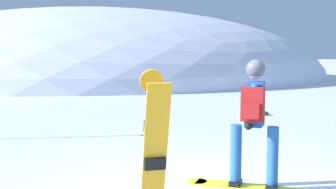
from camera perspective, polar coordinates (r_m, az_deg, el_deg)
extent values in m
ellipsoid|color=silver|center=(34.81, -9.17, 2.26)|extent=(35.47, 31.92, 10.60)
cube|color=yellow|center=(5.98, 11.22, -11.96)|extent=(1.44, 1.12, 0.02)
cylinder|color=yellow|center=(6.13, 3.84, -11.44)|extent=(0.28, 0.28, 0.02)
cube|color=black|center=(6.00, 8.91, -11.44)|extent=(0.26, 0.29, 0.06)
cube|color=black|center=(5.94, 13.57, -11.70)|extent=(0.26, 0.29, 0.06)
cylinder|color=#235699|center=(5.90, 8.97, -7.90)|extent=(0.15, 0.15, 0.82)
cylinder|color=#235699|center=(5.84, 13.65, -8.13)|extent=(0.15, 0.15, 0.82)
cube|color=#1E4C9E|center=(5.75, 11.42, -1.22)|extent=(0.39, 0.42, 0.58)
cylinder|color=#1E4C9E|center=(5.52, 11.09, -1.47)|extent=(0.20, 0.18, 0.57)
cylinder|color=#1E4C9E|center=(5.98, 11.73, -0.98)|extent=(0.20, 0.18, 0.57)
sphere|color=black|center=(5.54, 10.60, -4.05)|extent=(0.11, 0.11, 0.11)
sphere|color=black|center=(6.03, 11.33, -3.31)|extent=(0.11, 0.11, 0.11)
cube|color=maroon|center=(5.55, 11.14, -1.23)|extent=(0.33, 0.31, 0.44)
cube|color=maroon|center=(5.46, 10.97, -2.18)|extent=(0.20, 0.16, 0.20)
sphere|color=tan|center=(5.72, 11.50, 3.02)|extent=(0.21, 0.21, 0.21)
sphere|color=#4C4C56|center=(5.72, 11.50, 3.32)|extent=(0.25, 0.25, 0.25)
cube|color=navy|center=(5.85, 11.67, 3.06)|extent=(0.16, 0.12, 0.08)
cube|color=orange|center=(4.99, -1.65, -6.74)|extent=(0.28, 0.42, 1.47)
cylinder|color=orange|center=(5.09, -2.21, 1.82)|extent=(0.28, 0.10, 0.28)
cube|color=black|center=(4.98, -1.74, -4.20)|extent=(0.25, 0.10, 0.15)
cube|color=black|center=(5.07, -1.73, -9.11)|extent=(0.25, 0.10, 0.15)
ellipsoid|color=#4C4742|center=(13.06, 12.46, -2.67)|extent=(0.37, 0.31, 0.26)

